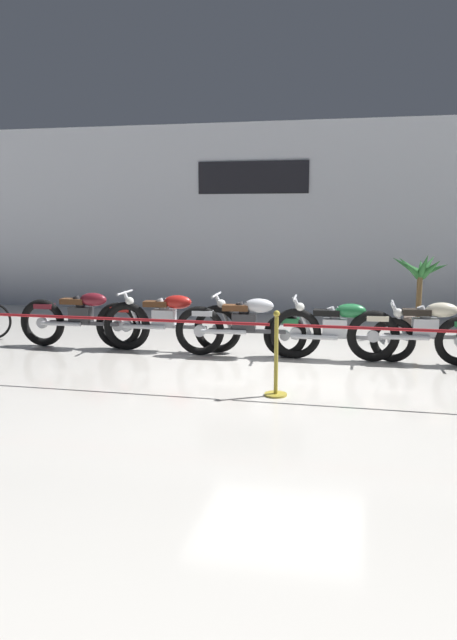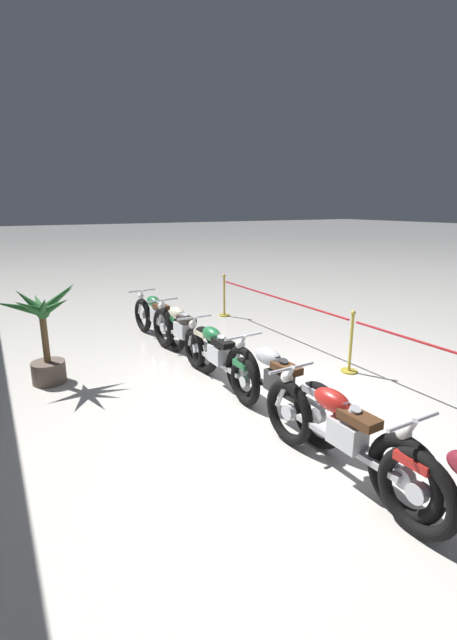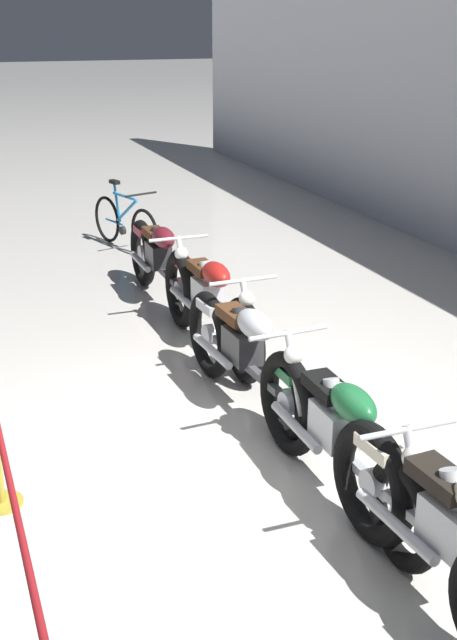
{
  "view_description": "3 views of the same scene",
  "coord_description": "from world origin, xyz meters",
  "px_view_note": "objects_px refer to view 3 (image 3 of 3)",
  "views": [
    {
      "loc": [
        1.13,
        -8.81,
        2.17
      ],
      "look_at": [
        -1.07,
        1.19,
        0.46
      ],
      "focal_mm": 35.0,
      "sensor_mm": 36.0,
      "label": 1
    },
    {
      "loc": [
        -4.71,
        3.56,
        2.69
      ],
      "look_at": [
        0.9,
        0.38,
        0.96
      ],
      "focal_mm": 24.0,
      "sensor_mm": 36.0,
      "label": 2
    },
    {
      "loc": [
        4.92,
        -1.67,
        3.04
      ],
      "look_at": [
        -1.22,
        0.63,
        0.57
      ],
      "focal_mm": 45.0,
      "sensor_mm": 36.0,
      "label": 3
    }
  ],
  "objects_px": {
    "motorcycle_silver_2": "(245,355)",
    "motorcycle_red_1": "(210,302)",
    "motorcycle_green_3": "(338,435)",
    "bicycle": "(125,224)",
    "motorcycle_maroon_0": "(160,263)"
  },
  "relations": [
    {
      "from": "motorcycle_maroon_0",
      "to": "bicycle",
      "type": "bearing_deg",
      "value": 175.75
    },
    {
      "from": "motorcycle_red_1",
      "to": "motorcycle_green_3",
      "type": "bearing_deg",
      "value": -1.2
    },
    {
      "from": "motorcycle_maroon_0",
      "to": "motorcycle_green_3",
      "type": "distance_m",
      "value": 4.17
    },
    {
      "from": "motorcycle_maroon_0",
      "to": "motorcycle_red_1",
      "type": "xyz_separation_m",
      "value": [
        1.42,
        0.09,
        -0.0
      ]
    },
    {
      "from": "motorcycle_silver_2",
      "to": "motorcycle_green_3",
      "type": "xyz_separation_m",
      "value": [
        1.39,
        0.11,
        -0.03
      ]
    },
    {
      "from": "motorcycle_silver_2",
      "to": "motorcycle_red_1",
      "type": "bearing_deg",
      "value": 172.85
    },
    {
      "from": "motorcycle_silver_2",
      "to": "motorcycle_green_3",
      "type": "distance_m",
      "value": 1.4
    },
    {
      "from": "motorcycle_red_1",
      "to": "motorcycle_green_3",
      "type": "relative_size",
      "value": 1.06
    },
    {
      "from": "motorcycle_red_1",
      "to": "bicycle",
      "type": "relative_size",
      "value": 1.51
    },
    {
      "from": "motorcycle_silver_2",
      "to": "bicycle",
      "type": "xyz_separation_m",
      "value": [
        -5.19,
        0.26,
        -0.12
      ]
    },
    {
      "from": "bicycle",
      "to": "motorcycle_silver_2",
      "type": "bearing_deg",
      "value": -2.83
    },
    {
      "from": "motorcycle_green_3",
      "to": "motorcycle_red_1",
      "type": "bearing_deg",
      "value": 178.8
    },
    {
      "from": "motorcycle_maroon_0",
      "to": "bicycle",
      "type": "relative_size",
      "value": 1.42
    },
    {
      "from": "motorcycle_maroon_0",
      "to": "motorcycle_green_3",
      "type": "relative_size",
      "value": 1.0
    },
    {
      "from": "motorcycle_red_1",
      "to": "motorcycle_silver_2",
      "type": "height_order",
      "value": "motorcycle_silver_2"
    }
  ]
}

